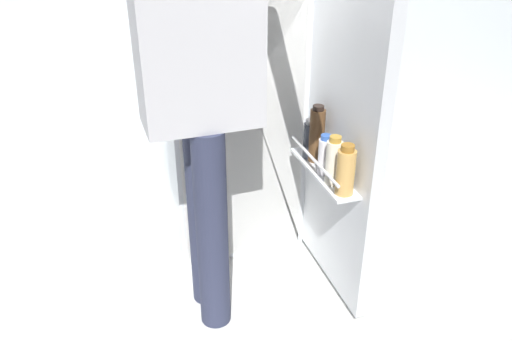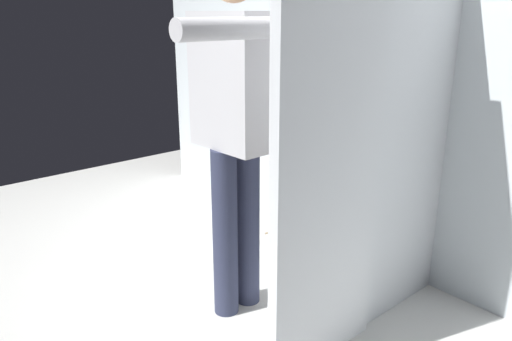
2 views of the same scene
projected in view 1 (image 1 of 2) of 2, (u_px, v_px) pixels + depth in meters
ground_plane at (261, 288)px, 2.26m from camera, size 5.91×5.91×0.00m
refrigerator at (231, 56)px, 2.28m from camera, size 0.64×1.19×1.79m
person at (203, 76)px, 1.69m from camera, size 0.53×0.71×1.67m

